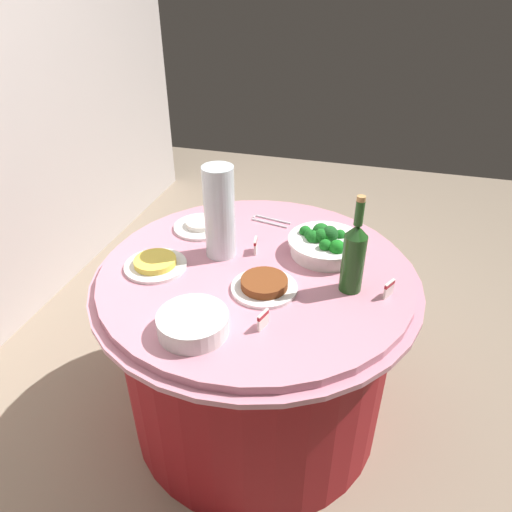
{
  "coord_description": "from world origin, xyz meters",
  "views": [
    {
      "loc": [
        -1.34,
        -0.37,
        1.67
      ],
      "look_at": [
        0.0,
        0.0,
        0.79
      ],
      "focal_mm": 33.3,
      "sensor_mm": 36.0,
      "label": 1
    }
  ],
  "objects_px": {
    "broccoli_bowl": "(325,244)",
    "food_plate_stir_fry": "(264,285)",
    "wine_bottle": "(354,256)",
    "decorative_fruit_vase": "(220,218)",
    "serving_tongs": "(269,221)",
    "label_placard_front": "(389,288)",
    "label_placard_mid": "(263,319)",
    "food_plate_rice": "(201,226)",
    "label_placard_rear": "(256,245)",
    "food_plate_fried_egg": "(155,264)",
    "plate_stack": "(193,323)"
  },
  "relations": [
    {
      "from": "plate_stack",
      "to": "food_plate_fried_egg",
      "type": "distance_m",
      "value": 0.38
    },
    {
      "from": "wine_bottle",
      "to": "plate_stack",
      "type": "bearing_deg",
      "value": 128.75
    },
    {
      "from": "food_plate_rice",
      "to": "label_placard_rear",
      "type": "distance_m",
      "value": 0.29
    },
    {
      "from": "wine_bottle",
      "to": "serving_tongs",
      "type": "relative_size",
      "value": 2.0
    },
    {
      "from": "food_plate_rice",
      "to": "label_placard_front",
      "type": "bearing_deg",
      "value": -109.25
    },
    {
      "from": "plate_stack",
      "to": "food_plate_rice",
      "type": "relative_size",
      "value": 0.95
    },
    {
      "from": "decorative_fruit_vase",
      "to": "label_placard_front",
      "type": "distance_m",
      "value": 0.62
    },
    {
      "from": "wine_bottle",
      "to": "food_plate_rice",
      "type": "xyz_separation_m",
      "value": [
        0.25,
        0.62,
        -0.12
      ]
    },
    {
      "from": "plate_stack",
      "to": "food_plate_fried_egg",
      "type": "bearing_deg",
      "value": 42.49
    },
    {
      "from": "broccoli_bowl",
      "to": "food_plate_rice",
      "type": "distance_m",
      "value": 0.51
    },
    {
      "from": "decorative_fruit_vase",
      "to": "food_plate_fried_egg",
      "type": "relative_size",
      "value": 1.55
    },
    {
      "from": "label_placard_mid",
      "to": "decorative_fruit_vase",
      "type": "bearing_deg",
      "value": 35.52
    },
    {
      "from": "decorative_fruit_vase",
      "to": "serving_tongs",
      "type": "relative_size",
      "value": 2.03
    },
    {
      "from": "plate_stack",
      "to": "food_plate_stir_fry",
      "type": "xyz_separation_m",
      "value": [
        0.26,
        -0.15,
        -0.01
      ]
    },
    {
      "from": "label_placard_front",
      "to": "label_placard_mid",
      "type": "distance_m",
      "value": 0.43
    },
    {
      "from": "food_plate_stir_fry",
      "to": "label_placard_rear",
      "type": "height_order",
      "value": "label_placard_rear"
    },
    {
      "from": "wine_bottle",
      "to": "label_placard_rear",
      "type": "distance_m",
      "value": 0.4
    },
    {
      "from": "decorative_fruit_vase",
      "to": "label_placard_mid",
      "type": "distance_m",
      "value": 0.45
    },
    {
      "from": "label_placard_front",
      "to": "serving_tongs",
      "type": "bearing_deg",
      "value": 51.85
    },
    {
      "from": "broccoli_bowl",
      "to": "label_placard_mid",
      "type": "bearing_deg",
      "value": 166.03
    },
    {
      "from": "serving_tongs",
      "to": "food_plate_stir_fry",
      "type": "height_order",
      "value": "food_plate_stir_fry"
    },
    {
      "from": "broccoli_bowl",
      "to": "food_plate_rice",
      "type": "relative_size",
      "value": 1.27
    },
    {
      "from": "label_placard_rear",
      "to": "serving_tongs",
      "type": "bearing_deg",
      "value": 1.98
    },
    {
      "from": "serving_tongs",
      "to": "label_placard_rear",
      "type": "distance_m",
      "value": 0.25
    },
    {
      "from": "decorative_fruit_vase",
      "to": "serving_tongs",
      "type": "distance_m",
      "value": 0.34
    },
    {
      "from": "decorative_fruit_vase",
      "to": "label_placard_mid",
      "type": "bearing_deg",
      "value": -144.48
    },
    {
      "from": "broccoli_bowl",
      "to": "wine_bottle",
      "type": "relative_size",
      "value": 0.83
    },
    {
      "from": "decorative_fruit_vase",
      "to": "label_placard_rear",
      "type": "relative_size",
      "value": 6.18
    },
    {
      "from": "decorative_fruit_vase",
      "to": "food_plate_stir_fry",
      "type": "relative_size",
      "value": 1.55
    },
    {
      "from": "food_plate_rice",
      "to": "label_placard_front",
      "type": "relative_size",
      "value": 4.0
    },
    {
      "from": "broccoli_bowl",
      "to": "label_placard_front",
      "type": "height_order",
      "value": "broccoli_bowl"
    },
    {
      "from": "broccoli_bowl",
      "to": "serving_tongs",
      "type": "bearing_deg",
      "value": 53.97
    },
    {
      "from": "decorative_fruit_vase",
      "to": "food_plate_stir_fry",
      "type": "xyz_separation_m",
      "value": [
        -0.17,
        -0.21,
        -0.13
      ]
    },
    {
      "from": "wine_bottle",
      "to": "decorative_fruit_vase",
      "type": "height_order",
      "value": "decorative_fruit_vase"
    },
    {
      "from": "decorative_fruit_vase",
      "to": "wine_bottle",
      "type": "bearing_deg",
      "value": -100.95
    },
    {
      "from": "broccoli_bowl",
      "to": "food_plate_stir_fry",
      "type": "relative_size",
      "value": 1.27
    },
    {
      "from": "broccoli_bowl",
      "to": "plate_stack",
      "type": "distance_m",
      "value": 0.61
    },
    {
      "from": "wine_bottle",
      "to": "broccoli_bowl",
      "type": "bearing_deg",
      "value": 30.14
    },
    {
      "from": "broccoli_bowl",
      "to": "wine_bottle",
      "type": "height_order",
      "value": "wine_bottle"
    },
    {
      "from": "broccoli_bowl",
      "to": "food_plate_fried_egg",
      "type": "bearing_deg",
      "value": 113.91
    },
    {
      "from": "broccoli_bowl",
      "to": "label_placard_mid",
      "type": "relative_size",
      "value": 5.09
    },
    {
      "from": "broccoli_bowl",
      "to": "food_plate_fried_egg",
      "type": "height_order",
      "value": "broccoli_bowl"
    },
    {
      "from": "food_plate_fried_egg",
      "to": "label_placard_mid",
      "type": "xyz_separation_m",
      "value": [
        -0.21,
        -0.45,
        0.02
      ]
    },
    {
      "from": "wine_bottle",
      "to": "food_plate_rice",
      "type": "distance_m",
      "value": 0.68
    },
    {
      "from": "food_plate_rice",
      "to": "food_plate_stir_fry",
      "type": "xyz_separation_m",
      "value": [
        -0.33,
        -0.35,
        0.01
      ]
    },
    {
      "from": "wine_bottle",
      "to": "decorative_fruit_vase",
      "type": "xyz_separation_m",
      "value": [
        0.09,
        0.48,
        0.02
      ]
    },
    {
      "from": "label_placard_front",
      "to": "label_placard_rear",
      "type": "relative_size",
      "value": 1.0
    },
    {
      "from": "serving_tongs",
      "to": "food_plate_rice",
      "type": "bearing_deg",
      "value": 116.82
    },
    {
      "from": "food_plate_stir_fry",
      "to": "wine_bottle",
      "type": "bearing_deg",
      "value": -73.61
    },
    {
      "from": "food_plate_rice",
      "to": "food_plate_stir_fry",
      "type": "distance_m",
      "value": 0.49
    }
  ]
}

